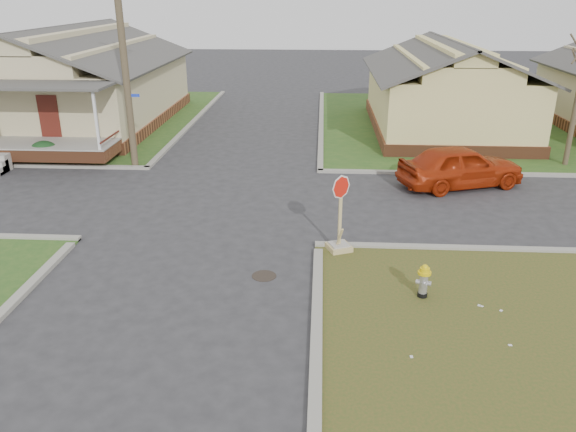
# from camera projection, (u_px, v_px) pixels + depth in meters

# --- Properties ---
(ground) EXTENTS (120.00, 120.00, 0.00)m
(ground) POSITION_uv_depth(u_px,v_px,m) (185.00, 265.00, 15.21)
(ground) COLOR #2A292C
(ground) RESTS_ON ground
(verge_far_left) EXTENTS (19.00, 19.00, 0.05)m
(verge_far_left) POSITION_uv_depth(u_px,v_px,m) (36.00, 118.00, 32.59)
(verge_far_left) COLOR #284D1B
(verge_far_left) RESTS_ON ground
(curbs) EXTENTS (80.00, 40.00, 0.12)m
(curbs) POSITION_uv_depth(u_px,v_px,m) (218.00, 201.00, 19.84)
(curbs) COLOR gray
(curbs) RESTS_ON ground
(manhole) EXTENTS (0.64, 0.64, 0.01)m
(manhole) POSITION_uv_depth(u_px,v_px,m) (264.00, 276.00, 14.63)
(manhole) COLOR black
(manhole) RESTS_ON ground
(corner_house) EXTENTS (10.10, 15.50, 5.30)m
(corner_house) POSITION_uv_depth(u_px,v_px,m) (71.00, 83.00, 30.37)
(corner_house) COLOR brown
(corner_house) RESTS_ON ground
(side_house_yellow) EXTENTS (7.60, 11.60, 4.70)m
(side_house_yellow) POSITION_uv_depth(u_px,v_px,m) (445.00, 89.00, 29.12)
(side_house_yellow) COLOR brown
(side_house_yellow) RESTS_ON ground
(utility_pole) EXTENTS (1.80, 0.28, 9.00)m
(utility_pole) POSITION_uv_depth(u_px,v_px,m) (123.00, 53.00, 21.95)
(utility_pole) COLOR #443A27
(utility_pole) RESTS_ON ground
(tree_mid_right) EXTENTS (0.22, 0.22, 4.20)m
(tree_mid_right) POSITION_uv_depth(u_px,v_px,m) (574.00, 115.00, 23.08)
(tree_mid_right) COLOR #443A27
(tree_mid_right) RESTS_ON verge_far_right
(fire_hydrant) EXTENTS (0.32, 0.32, 0.86)m
(fire_hydrant) POSITION_uv_depth(u_px,v_px,m) (424.00, 279.00, 13.38)
(fire_hydrant) COLOR black
(fire_hydrant) RESTS_ON ground
(stop_sign) EXTENTS (0.63, 0.62, 2.24)m
(stop_sign) POSITION_uv_depth(u_px,v_px,m) (339.00, 234.00, 15.82)
(stop_sign) COLOR tan
(stop_sign) RESTS_ON ground
(red_sedan) EXTENTS (5.06, 3.33, 1.60)m
(red_sedan) POSITION_uv_depth(u_px,v_px,m) (461.00, 166.00, 21.03)
(red_sedan) COLOR #A4290B
(red_sedan) RESTS_ON ground
(hedge_right) EXTENTS (1.34, 1.09, 1.02)m
(hedge_right) POSITION_uv_depth(u_px,v_px,m) (44.00, 152.00, 23.80)
(hedge_right) COLOR #123317
(hedge_right) RESTS_ON verge_far_left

